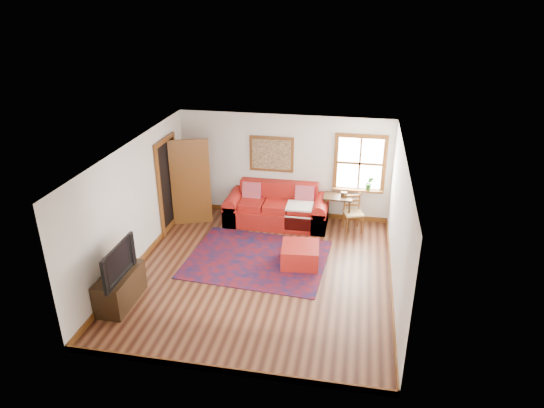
% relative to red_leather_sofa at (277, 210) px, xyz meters
% --- Properties ---
extents(ground, '(5.50, 5.50, 0.00)m').
position_rel_red_leather_sofa_xyz_m(ground, '(0.09, -2.29, -0.31)').
color(ground, '#3B1A10').
rests_on(ground, ground).
extents(room_envelope, '(5.04, 5.54, 2.52)m').
position_rel_red_leather_sofa_xyz_m(room_envelope, '(0.09, -2.27, 1.34)').
color(room_envelope, silver).
rests_on(room_envelope, ground).
extents(window, '(1.18, 0.20, 1.38)m').
position_rel_red_leather_sofa_xyz_m(window, '(1.87, 0.42, 1.00)').
color(window, white).
rests_on(window, ground).
extents(doorway, '(0.89, 1.08, 2.14)m').
position_rel_red_leather_sofa_xyz_m(doorway, '(-2.12, -0.51, 0.76)').
color(doorway, black).
rests_on(doorway, ground).
extents(framed_artwork, '(1.05, 0.07, 0.85)m').
position_rel_red_leather_sofa_xyz_m(framed_artwork, '(-0.21, 0.43, 1.24)').
color(framed_artwork, brown).
rests_on(framed_artwork, ground).
extents(persian_rug, '(2.94, 2.42, 0.02)m').
position_rel_red_leather_sofa_xyz_m(persian_rug, '(-0.10, -1.78, -0.30)').
color(persian_rug, '#610D12').
rests_on(persian_rug, ground).
extents(red_leather_sofa, '(2.38, 0.98, 0.93)m').
position_rel_red_leather_sofa_xyz_m(red_leather_sofa, '(0.00, 0.00, 0.00)').
color(red_leather_sofa, '#A31A15').
rests_on(red_leather_sofa, ground).
extents(red_ottoman, '(0.80, 0.80, 0.42)m').
position_rel_red_leather_sofa_xyz_m(red_ottoman, '(0.79, -1.80, -0.10)').
color(red_ottoman, '#A31A15').
rests_on(red_ottoman, ground).
extents(side_table, '(0.65, 0.49, 0.78)m').
position_rel_red_leather_sofa_xyz_m(side_table, '(1.41, 0.05, 0.34)').
color(side_table, '#301E10').
rests_on(side_table, ground).
extents(ladder_back_chair, '(0.51, 0.50, 0.88)m').
position_rel_red_leather_sofa_xyz_m(ladder_back_chair, '(1.76, -0.05, 0.16)').
color(ladder_back_chair, tan).
rests_on(ladder_back_chair, ground).
extents(media_cabinet, '(0.49, 1.09, 0.60)m').
position_rel_red_leather_sofa_xyz_m(media_cabinet, '(-2.15, -3.67, -0.01)').
color(media_cabinet, '#301E10').
rests_on(media_cabinet, ground).
extents(television, '(0.14, 1.08, 0.62)m').
position_rel_red_leather_sofa_xyz_m(television, '(-2.13, -3.80, 0.60)').
color(television, black).
rests_on(television, media_cabinet).
extents(candle_hurricane, '(0.12, 0.12, 0.18)m').
position_rel_red_leather_sofa_xyz_m(candle_hurricane, '(-2.10, -3.32, 0.37)').
color(candle_hurricane, silver).
rests_on(candle_hurricane, media_cabinet).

